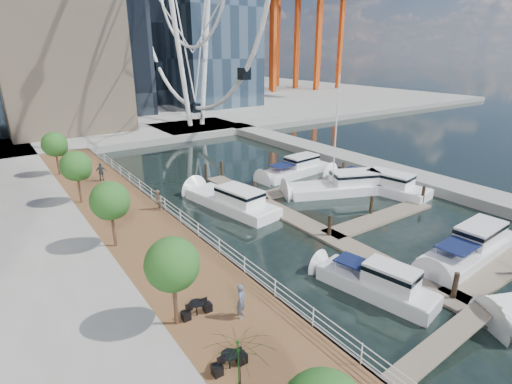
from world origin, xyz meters
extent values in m
plane|color=black|center=(0.00, 0.00, 0.00)|extent=(520.00, 520.00, 0.00)
cube|color=brown|center=(-9.00, 15.00, 0.50)|extent=(6.00, 60.00, 1.00)
cube|color=#595954|center=(-6.00, 15.00, 0.50)|extent=(0.25, 60.00, 1.00)
cube|color=gray|center=(0.00, 102.00, 0.50)|extent=(200.00, 114.00, 1.00)
cube|color=gray|center=(20.00, 20.00, 0.50)|extent=(4.00, 60.00, 1.00)
cube|color=gray|center=(14.00, 52.00, 0.50)|extent=(14.00, 12.00, 1.00)
cube|color=#6D6051|center=(3.00, 10.00, 0.10)|extent=(2.00, 32.00, 0.20)
cube|color=#6D6051|center=(9.00, -2.00, 0.10)|extent=(12.00, 2.00, 0.20)
cube|color=#6D6051|center=(9.00, 8.00, 0.10)|extent=(12.00, 2.00, 0.20)
cube|color=#6D6051|center=(9.00, 18.00, 0.10)|extent=(12.00, 2.00, 0.20)
cylinder|color=white|center=(11.50, 52.00, 14.00)|extent=(0.80, 0.80, 26.00)
cylinder|color=white|center=(16.50, 52.00, 14.00)|extent=(0.80, 0.80, 26.00)
cylinder|color=#3F2B1C|center=(-11.40, 4.00, 2.20)|extent=(0.20, 0.20, 2.40)
sphere|color=#265B1E|center=(-11.40, 4.00, 4.30)|extent=(2.60, 2.60, 2.60)
cylinder|color=#3F2B1C|center=(-11.40, 14.00, 2.20)|extent=(0.20, 0.20, 2.40)
sphere|color=#265B1E|center=(-11.40, 14.00, 4.30)|extent=(2.60, 2.60, 2.60)
cylinder|color=#3F2B1C|center=(-11.40, 24.00, 2.20)|extent=(0.20, 0.20, 2.40)
sphere|color=#265B1E|center=(-11.40, 24.00, 4.30)|extent=(2.60, 2.60, 2.60)
cylinder|color=#3F2B1C|center=(-11.40, 34.00, 2.20)|extent=(0.20, 0.20, 2.40)
sphere|color=#265B1E|center=(-11.40, 34.00, 4.30)|extent=(2.60, 2.60, 2.60)
imported|color=#4A5163|center=(-8.51, 2.61, 1.93)|extent=(0.81, 0.78, 1.87)
imported|color=#876F5D|center=(-6.50, 18.47, 1.87)|extent=(0.70, 0.88, 1.73)
imported|color=#2F353B|center=(-8.23, 29.16, 1.95)|extent=(1.20, 0.90, 1.89)
imported|color=#103B11|center=(-11.08, -1.25, 2.26)|extent=(3.61, 3.64, 2.51)
camera|label=1|loc=(-17.51, -11.54, 13.70)|focal=28.00mm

